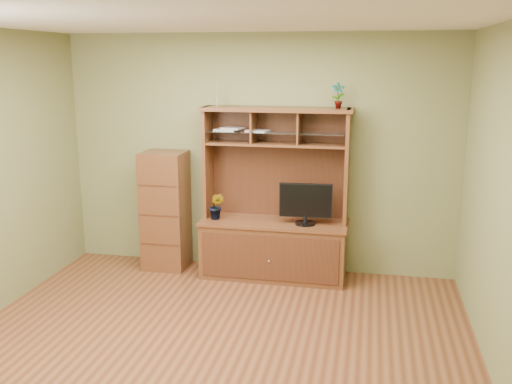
# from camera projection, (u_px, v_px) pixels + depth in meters

# --- Properties ---
(room) EXTENTS (4.54, 4.04, 2.74)m
(room) POSITION_uv_depth(u_px,v_px,m) (210.00, 193.00, 4.61)
(room) COLOR #522A17
(room) RESTS_ON ground
(media_hutch) EXTENTS (1.66, 0.61, 1.90)m
(media_hutch) POSITION_uv_depth(u_px,v_px,m) (274.00, 231.00, 6.40)
(media_hutch) COLOR #4C2615
(media_hutch) RESTS_ON room
(monitor) EXTENTS (0.58, 0.22, 0.45)m
(monitor) POSITION_uv_depth(u_px,v_px,m) (306.00, 203.00, 6.17)
(monitor) COLOR black
(monitor) RESTS_ON media_hutch
(orchid_plant) EXTENTS (0.18, 0.15, 0.31)m
(orchid_plant) POSITION_uv_depth(u_px,v_px,m) (217.00, 206.00, 6.38)
(orchid_plant) COLOR #335E20
(orchid_plant) RESTS_ON media_hutch
(top_plant) EXTENTS (0.16, 0.13, 0.27)m
(top_plant) POSITION_uv_depth(u_px,v_px,m) (338.00, 95.00, 6.00)
(top_plant) COLOR #386222
(top_plant) RESTS_ON media_hutch
(reed_diffuser) EXTENTS (0.05, 0.05, 0.25)m
(reed_diffuser) POSITION_uv_depth(u_px,v_px,m) (217.00, 97.00, 6.27)
(reed_diffuser) COLOR silver
(reed_diffuser) RESTS_ON media_hutch
(magazines) EXTENTS (0.63, 0.24, 0.04)m
(magazines) POSITION_uv_depth(u_px,v_px,m) (239.00, 130.00, 6.30)
(magazines) COLOR silver
(magazines) RESTS_ON media_hutch
(side_cabinet) EXTENTS (0.49, 0.45, 1.38)m
(side_cabinet) POSITION_uv_depth(u_px,v_px,m) (165.00, 210.00, 6.64)
(side_cabinet) COLOR #4C2615
(side_cabinet) RESTS_ON room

